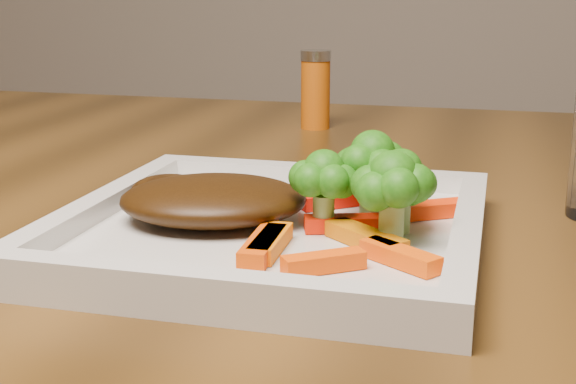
# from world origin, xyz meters

# --- Properties ---
(plate) EXTENTS (0.27, 0.27, 0.01)m
(plate) POSITION_xyz_m (0.26, -0.06, 0.76)
(plate) COLOR silver
(plate) RESTS_ON dining_table
(steak) EXTENTS (0.15, 0.13, 0.03)m
(steak) POSITION_xyz_m (0.22, -0.06, 0.78)
(steak) COLOR #371F08
(steak) RESTS_ON plate
(broccoli_0) EXTENTS (0.08, 0.08, 0.07)m
(broccoli_0) POSITION_xyz_m (0.32, -0.02, 0.80)
(broccoli_0) COLOR #397A14
(broccoli_0) RESTS_ON plate
(broccoli_1) EXTENTS (0.05, 0.05, 0.06)m
(broccoli_1) POSITION_xyz_m (0.35, -0.05, 0.79)
(broccoli_1) COLOR #135C0F
(broccoli_1) RESTS_ON plate
(broccoli_2) EXTENTS (0.06, 0.06, 0.06)m
(broccoli_2) POSITION_xyz_m (0.35, -0.08, 0.79)
(broccoli_2) COLOR #137613
(broccoli_2) RESTS_ON plate
(broccoli_3) EXTENTS (0.06, 0.06, 0.06)m
(broccoli_3) POSITION_xyz_m (0.30, -0.06, 0.79)
(broccoli_3) COLOR #1D7513
(broccoli_3) RESTS_ON plate
(carrot_0) EXTENTS (0.05, 0.04, 0.01)m
(carrot_0) POSITION_xyz_m (0.31, -0.13, 0.77)
(carrot_0) COLOR #FB4B04
(carrot_0) RESTS_ON plate
(carrot_1) EXTENTS (0.05, 0.04, 0.01)m
(carrot_1) POSITION_xyz_m (0.36, -0.11, 0.77)
(carrot_1) COLOR #FF5004
(carrot_1) RESTS_ON plate
(carrot_2) EXTENTS (0.02, 0.06, 0.01)m
(carrot_2) POSITION_xyz_m (0.28, -0.11, 0.77)
(carrot_2) COLOR orange
(carrot_2) RESTS_ON plate
(carrot_3) EXTENTS (0.06, 0.05, 0.01)m
(carrot_3) POSITION_xyz_m (0.36, -0.01, 0.77)
(carrot_3) COLOR #F63104
(carrot_3) RESTS_ON plate
(carrot_4) EXTENTS (0.05, 0.04, 0.01)m
(carrot_4) POSITION_xyz_m (0.29, -0.00, 0.77)
(carrot_4) COLOR #EC1103
(carrot_4) RESTS_ON plate
(carrot_5) EXTENTS (0.06, 0.05, 0.01)m
(carrot_5) POSITION_xyz_m (0.33, -0.09, 0.77)
(carrot_5) COLOR #D26A03
(carrot_5) RESTS_ON plate
(carrot_6) EXTENTS (0.05, 0.03, 0.01)m
(carrot_6) POSITION_xyz_m (0.31, -0.06, 0.77)
(carrot_6) COLOR red
(carrot_6) RESTS_ON plate
(spice_shaker) EXTENTS (0.04, 0.04, 0.09)m
(spice_shaker) POSITION_xyz_m (0.19, 0.37, 0.80)
(spice_shaker) COLOR #B35009
(spice_shaker) RESTS_ON dining_table
(carrot_7) EXTENTS (0.02, 0.06, 0.01)m
(carrot_7) POSITION_xyz_m (0.27, -0.12, 0.77)
(carrot_7) COLOR #E94603
(carrot_7) RESTS_ON plate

